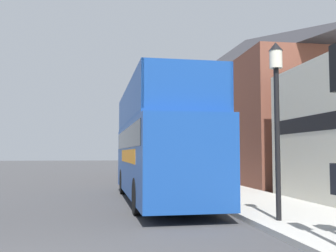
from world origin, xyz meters
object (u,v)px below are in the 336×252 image
tour_bus (159,151)px  lamp_post_nearest (277,96)px  lamp_post_second (191,122)px  parked_car_ahead_of_bus (152,174)px

tour_bus → lamp_post_nearest: 6.00m
lamp_post_nearest → lamp_post_second: 9.99m
parked_car_ahead_of_bus → lamp_post_nearest: size_ratio=0.92×
tour_bus → lamp_post_second: bearing=62.6°
lamp_post_nearest → lamp_post_second: bearing=90.2°
lamp_post_nearest → tour_bus: bearing=112.9°
lamp_post_second → tour_bus: bearing=-115.9°
tour_bus → lamp_post_nearest: size_ratio=2.26×
tour_bus → lamp_post_second: lamp_post_second is taller
parked_car_ahead_of_bus → lamp_post_nearest: lamp_post_nearest is taller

